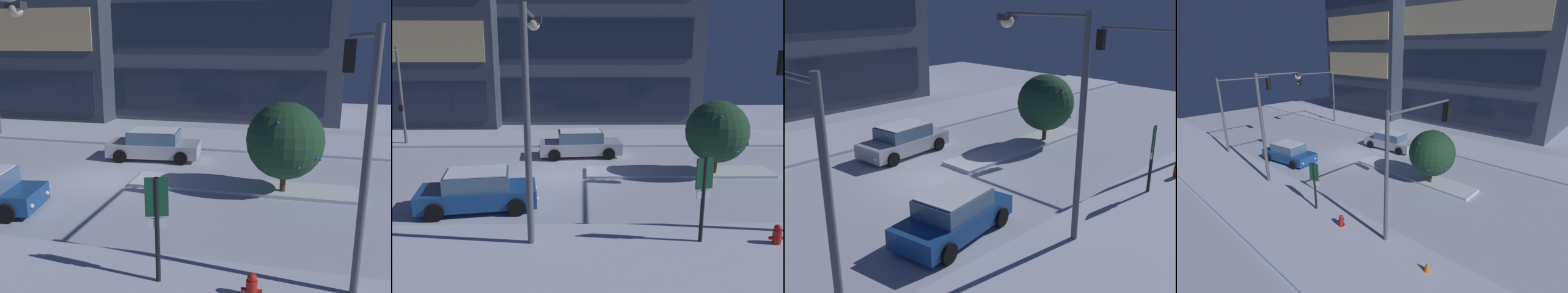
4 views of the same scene
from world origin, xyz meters
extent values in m
plane|color=silver|center=(0.00, 0.00, 0.00)|extent=(52.00, 52.00, 0.00)
cube|color=silver|center=(0.00, -8.42, 0.07)|extent=(52.00, 5.20, 0.14)
cube|color=silver|center=(0.00, 8.42, 0.07)|extent=(52.00, 5.20, 0.14)
cube|color=silver|center=(5.91, 0.33, 0.07)|extent=(9.00, 1.80, 0.14)
cube|color=#4C5466|center=(-0.36, 19.23, 13.66)|extent=(22.60, 11.10, 27.33)
cube|color=#232D42|center=(-0.36, 13.64, 2.28)|extent=(20.34, 0.10, 3.04)
cube|color=#232D42|center=(-0.36, 13.64, 6.83)|extent=(20.34, 0.10, 3.04)
cube|color=#F9E09E|center=(-0.36, 13.64, 11.39)|extent=(20.34, 0.10, 3.04)
cube|color=#384251|center=(-11.10, 17.35, 8.70)|extent=(11.62, 11.69, 17.40)
cube|color=#232D42|center=(-11.10, 11.47, 2.17)|extent=(10.46, 0.10, 2.90)
cube|color=#F2D18C|center=(-11.10, 11.47, 6.52)|extent=(10.46, 0.10, 2.90)
cube|color=#F2D18C|center=(-11.10, 11.47, 10.87)|extent=(10.46, 0.10, 2.90)
cube|color=#19478C|center=(-2.71, -4.09, 0.53)|extent=(4.54, 2.49, 0.66)
cube|color=slate|center=(-2.71, -4.09, 1.14)|extent=(2.56, 1.99, 0.60)
cube|color=white|center=(-2.71, -4.09, 1.47)|extent=(2.37, 1.85, 0.04)
sphere|color=#F9E5B2|center=(-0.67, -3.13, 0.50)|extent=(0.16, 0.16, 0.16)
sphere|color=#F9E5B2|center=(-0.47, -4.34, 0.50)|extent=(0.16, 0.16, 0.16)
cylinder|color=black|center=(-1.46, -2.97, 0.33)|extent=(0.69, 0.32, 0.66)
cylinder|color=black|center=(-1.16, -4.75, 0.33)|extent=(0.69, 0.32, 0.66)
cylinder|color=black|center=(-4.26, -3.43, 0.33)|extent=(0.69, 0.32, 0.66)
cylinder|color=black|center=(-3.96, -5.21, 0.33)|extent=(0.69, 0.32, 0.66)
cube|color=#B7B7C1|center=(1.09, 3.72, 0.53)|extent=(4.69, 2.26, 0.66)
cube|color=slate|center=(1.09, 3.72, 1.14)|extent=(2.60, 1.88, 0.60)
cube|color=white|center=(1.09, 3.72, 1.47)|extent=(2.41, 1.75, 0.04)
sphere|color=#F9E5B2|center=(-1.13, 2.88, 0.50)|extent=(0.16, 0.16, 0.16)
sphere|color=#F9E5B2|center=(-1.25, 4.12, 0.50)|extent=(0.16, 0.16, 0.16)
cylinder|color=black|center=(-0.31, 2.67, 0.33)|extent=(0.68, 0.28, 0.66)
cylinder|color=black|center=(-0.49, 4.49, 0.33)|extent=(0.68, 0.28, 0.66)
cylinder|color=black|center=(2.67, 2.96, 0.33)|extent=(0.68, 0.28, 0.66)
cylinder|color=black|center=(2.49, 4.78, 0.33)|extent=(0.68, 0.28, 0.66)
cylinder|color=#565960|center=(-8.11, -6.62, 3.13)|extent=(0.18, 0.18, 6.26)
cylinder|color=#565960|center=(-8.11, -4.48, 6.06)|extent=(0.12, 4.29, 0.12)
cube|color=black|center=(-8.11, -2.33, 5.46)|extent=(0.32, 0.36, 1.00)
sphere|color=black|center=(-8.11, -2.14, 5.78)|extent=(0.20, 0.20, 0.20)
sphere|color=black|center=(-8.11, -2.14, 5.46)|extent=(0.20, 0.20, 0.20)
sphere|color=green|center=(-8.11, -2.14, 5.14)|extent=(0.20, 0.20, 0.20)
cylinder|color=#565960|center=(9.40, -6.62, 3.09)|extent=(0.18, 0.18, 6.17)
cylinder|color=#565960|center=(9.40, -4.24, 5.97)|extent=(0.12, 4.75, 0.12)
cube|color=black|center=(9.40, -1.86, 5.37)|extent=(0.32, 0.36, 1.00)
sphere|color=black|center=(9.40, -1.67, 5.69)|extent=(0.20, 0.20, 0.20)
sphere|color=black|center=(9.40, -1.67, 5.37)|extent=(0.20, 0.20, 0.20)
sphere|color=green|center=(9.40, -1.67, 5.05)|extent=(0.20, 0.20, 0.20)
cylinder|color=#565960|center=(-10.03, 6.62, 3.05)|extent=(0.18, 0.18, 6.09)
cylinder|color=#565960|center=(-10.03, 4.40, 5.89)|extent=(0.12, 4.45, 0.12)
cube|color=black|center=(-10.03, 2.17, 5.29)|extent=(0.32, 0.36, 1.00)
sphere|color=black|center=(-10.03, 1.98, 5.61)|extent=(0.20, 0.20, 0.20)
sphere|color=black|center=(-10.03, 1.98, 5.29)|extent=(0.20, 0.20, 0.20)
sphere|color=green|center=(-10.03, 1.98, 4.97)|extent=(0.20, 0.20, 0.20)
cube|color=black|center=(-10.03, 6.40, 2.40)|extent=(0.20, 0.24, 0.36)
cylinder|color=#565960|center=(-0.34, -7.13, 3.55)|extent=(0.20, 0.20, 7.10)
cylinder|color=#565960|center=(-0.38, -5.68, 6.95)|extent=(0.18, 2.91, 0.10)
cube|color=#333338|center=(-0.42, -4.22, 6.85)|extent=(0.56, 0.36, 0.20)
sphere|color=#F9E5B2|center=(-0.42, -4.22, 6.72)|extent=(0.44, 0.44, 0.44)
cylinder|color=red|center=(7.12, -7.28, 0.28)|extent=(0.26, 0.26, 0.57)
sphere|color=red|center=(7.12, -7.28, 0.64)|extent=(0.22, 0.22, 0.22)
cylinder|color=red|center=(6.94, -7.28, 0.31)|extent=(0.12, 0.10, 0.10)
cylinder|color=red|center=(7.30, -7.28, 0.31)|extent=(0.12, 0.10, 0.10)
cylinder|color=black|center=(4.83, -7.11, 1.40)|extent=(0.12, 0.12, 2.79)
cube|color=#144C2D|center=(4.83, -7.11, 2.32)|extent=(0.54, 0.21, 0.95)
cube|color=white|center=(4.83, -7.11, 1.66)|extent=(0.44, 0.17, 0.24)
cylinder|color=#473323|center=(7.57, 0.03, 0.45)|extent=(0.22, 0.22, 0.90)
sphere|color=#1E4228|center=(7.57, 0.03, 2.15)|extent=(2.95, 2.95, 2.95)
sphere|color=blue|center=(8.00, 1.39, 1.74)|extent=(0.10, 0.10, 0.10)
sphere|color=blue|center=(8.86, -0.47, 1.62)|extent=(0.10, 0.10, 0.10)
sphere|color=blue|center=(8.74, -0.80, 1.75)|extent=(0.10, 0.10, 0.10)
sphere|color=blue|center=(6.36, 0.68, 1.57)|extent=(0.10, 0.10, 0.10)
sphere|color=blue|center=(8.12, -1.18, 1.47)|extent=(0.10, 0.10, 0.10)
sphere|color=blue|center=(7.32, -1.13, 3.05)|extent=(0.10, 0.10, 0.10)
sphere|color=blue|center=(7.51, 1.50, 1.92)|extent=(0.10, 0.10, 0.10)
cone|color=orange|center=(11.90, -7.02, 0.28)|extent=(0.36, 0.36, 0.55)
camera|label=1|loc=(7.82, -15.89, 5.87)|focal=38.95mm
camera|label=2|loc=(1.25, -18.32, 5.81)|focal=36.66mm
camera|label=3|loc=(-11.78, -14.23, 7.50)|focal=42.74mm
camera|label=4|loc=(16.70, -15.30, 8.49)|focal=26.78mm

